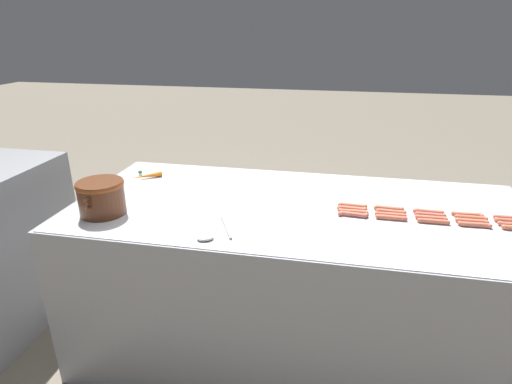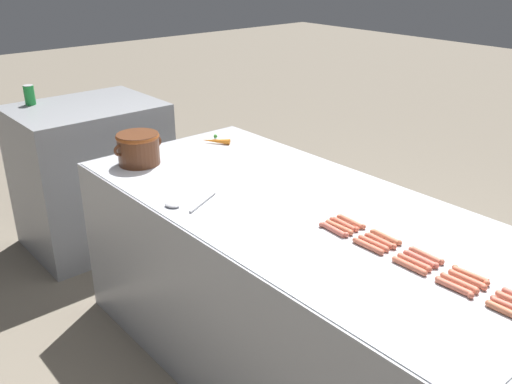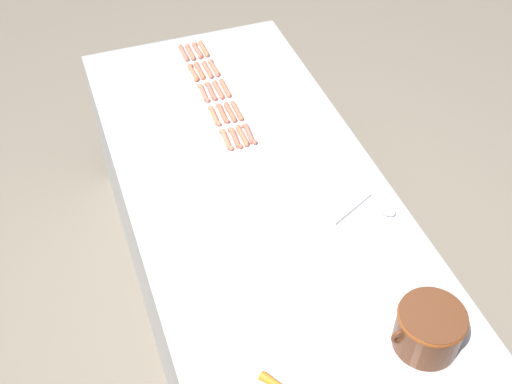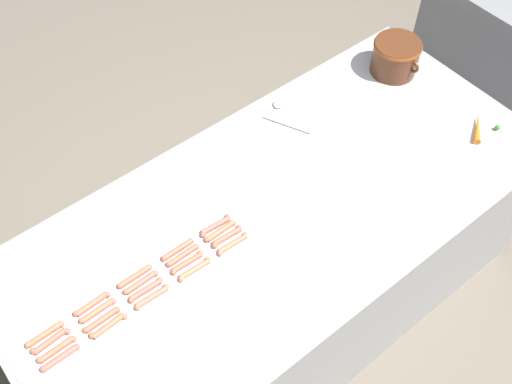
{
  "view_description": "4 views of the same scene",
  "coord_description": "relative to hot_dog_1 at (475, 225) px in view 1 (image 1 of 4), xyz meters",
  "views": [
    {
      "loc": [
        -1.89,
        -0.16,
        1.7
      ],
      "look_at": [
        0.04,
        0.23,
        0.91
      ],
      "focal_mm": 29.15,
      "sensor_mm": 36.0,
      "label": 1
    },
    {
      "loc": [
        -1.56,
        -1.53,
        1.88
      ],
      "look_at": [
        -0.09,
        0.19,
        0.89
      ],
      "focal_mm": 39.14,
      "sensor_mm": 36.0,
      "label": 2
    },
    {
      "loc": [
        0.62,
        1.79,
        2.71
      ],
      "look_at": [
        0.03,
        0.13,
        0.93
      ],
      "focal_mm": 45.69,
      "sensor_mm": 36.0,
      "label": 3
    },
    {
      "loc": [
        1.01,
        -0.93,
        2.77
      ],
      "look_at": [
        -0.09,
        -0.06,
        0.91
      ],
      "focal_mm": 42.39,
      "sensor_mm": 36.0,
      "label": 4
    }
  ],
  "objects": [
    {
      "name": "hot_dog_7",
      "position": [
        0.03,
        0.18,
        0.0
      ],
      "size": [
        0.03,
        0.14,
        0.02
      ],
      "color": "#D3694F",
      "rests_on": "griddle_counter"
    },
    {
      "name": "hot_dog_3",
      "position": [
        0.0,
        0.35,
        0.0
      ],
      "size": [
        0.02,
        0.14,
        0.02
      ],
      "color": "#D0694E",
      "rests_on": "griddle_counter"
    },
    {
      "name": "hot_dog_15",
      "position": [
        0.11,
        -0.18,
        0.0
      ],
      "size": [
        0.02,
        0.14,
        0.02
      ],
      "color": "#D06754",
      "rests_on": "griddle_counter"
    },
    {
      "name": "hot_dog_13",
      "position": [
        0.07,
        0.35,
        0.0
      ],
      "size": [
        0.03,
        0.14,
        0.02
      ],
      "color": "#D4674C",
      "rests_on": "griddle_counter"
    },
    {
      "name": "hot_dog_6",
      "position": [
        0.03,
        0.0,
        0.0
      ],
      "size": [
        0.02,
        0.14,
        0.02
      ],
      "color": "#D46D51",
      "rests_on": "griddle_counter"
    },
    {
      "name": "hot_dog_11",
      "position": [
        0.07,
        -0.0,
        0.0
      ],
      "size": [
        0.02,
        0.14,
        0.02
      ],
      "color": "#D1684D",
      "rests_on": "griddle_counter"
    },
    {
      "name": "hot_dog_2",
      "position": [
        -0.0,
        0.17,
        0.0
      ],
      "size": [
        0.02,
        0.14,
        0.02
      ],
      "color": "#D06A4E",
      "rests_on": "griddle_counter"
    },
    {
      "name": "hot_dog_10",
      "position": [
        0.07,
        -0.17,
        0.0
      ],
      "size": [
        0.03,
        0.14,
        0.02
      ],
      "color": "#CB6D51",
      "rests_on": "griddle_counter"
    },
    {
      "name": "hot_dog_4",
      "position": [
        0.0,
        0.53,
        0.0
      ],
      "size": [
        0.03,
        0.14,
        0.02
      ],
      "color": "#CC6554",
      "rests_on": "griddle_counter"
    },
    {
      "name": "hot_dog_19",
      "position": [
        0.11,
        0.53,
        0.0
      ],
      "size": [
        0.03,
        0.14,
        0.02
      ],
      "color": "#D37051",
      "rests_on": "griddle_counter"
    },
    {
      "name": "hot_dog_12",
      "position": [
        0.07,
        0.17,
        0.0
      ],
      "size": [
        0.03,
        0.14,
        0.02
      ],
      "color": "#D26554",
      "rests_on": "griddle_counter"
    },
    {
      "name": "hot_dog_9",
      "position": [
        0.03,
        0.53,
        0.0
      ],
      "size": [
        0.02,
        0.14,
        0.02
      ],
      "color": "#CA6D4E",
      "rests_on": "griddle_counter"
    },
    {
      "name": "ground_plane",
      "position": [
        0.08,
        0.79,
        -0.88
      ],
      "size": [
        20.0,
        20.0,
        0.0
      ],
      "primitive_type": "plane",
      "color": "#756B5B"
    },
    {
      "name": "hot_dog_1",
      "position": [
        0.0,
        0.0,
        0.0
      ],
      "size": [
        0.03,
        0.14,
        0.02
      ],
      "color": "#D56B52",
      "rests_on": "griddle_counter"
    },
    {
      "name": "hot_dog_17",
      "position": [
        0.11,
        0.18,
        0.0
      ],
      "size": [
        0.03,
        0.14,
        0.02
      ],
      "color": "#CE6E54",
      "rests_on": "griddle_counter"
    },
    {
      "name": "hot_dog_14",
      "position": [
        0.07,
        0.53,
        0.0
      ],
      "size": [
        0.03,
        0.14,
        0.02
      ],
      "color": "#D8654D",
      "rests_on": "griddle_counter"
    },
    {
      "name": "serving_spoon",
      "position": [
        -0.31,
        1.11,
        -0.0
      ],
      "size": [
        0.26,
        0.15,
        0.02
      ],
      "color": "#B7B7BC",
      "rests_on": "griddle_counter"
    },
    {
      "name": "hot_dog_16",
      "position": [
        0.11,
        0.0,
        0.0
      ],
      "size": [
        0.03,
        0.14,
        0.02
      ],
      "color": "#CF6C4D",
      "rests_on": "griddle_counter"
    },
    {
      "name": "bean_pot",
      "position": [
        -0.19,
        1.69,
        0.08
      ],
      "size": [
        0.27,
        0.22,
        0.16
      ],
      "color": "#562D19",
      "rests_on": "griddle_counter"
    },
    {
      "name": "griddle_counter",
      "position": [
        0.08,
        0.79,
        -0.44
      ],
      "size": [
        1.03,
        2.25,
        0.87
      ],
      "color": "#9EA0A5",
      "rests_on": "ground_plane"
    },
    {
      "name": "hot_dog_8",
      "position": [
        0.03,
        0.36,
        0.0
      ],
      "size": [
        0.02,
        0.14,
        0.02
      ],
      "color": "#D1664D",
      "rests_on": "griddle_counter"
    },
    {
      "name": "carrot",
      "position": [
        0.3,
        1.7,
        0.0
      ],
      "size": [
        0.13,
        0.16,
        0.03
      ],
      "color": "orange",
      "rests_on": "griddle_counter"
    },
    {
      "name": "hot_dog_18",
      "position": [
        0.11,
        0.36,
        0.0
      ],
      "size": [
        0.03,
        0.14,
        0.02
      ],
      "color": "#C97150",
      "rests_on": "griddle_counter"
    }
  ]
}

